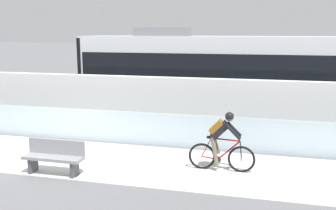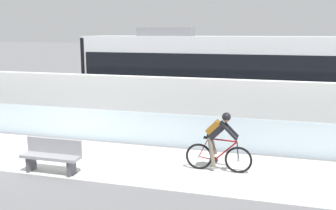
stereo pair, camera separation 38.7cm
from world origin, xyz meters
TOP-DOWN VIEW (x-y plane):
  - ground_plane at (0.00, 0.00)m, footprint 200.00×200.00m
  - bike_path_deck at (0.00, 0.00)m, footprint 32.00×3.20m
  - glass_parapet at (0.00, 1.85)m, footprint 32.00×0.05m
  - concrete_barrier_wall at (0.00, 3.65)m, footprint 32.00×0.36m
  - tram_rail_near at (0.00, 6.13)m, footprint 32.00×0.08m
  - tram_rail_far at (0.00, 7.57)m, footprint 32.00×0.08m
  - tram at (3.71, 6.85)m, footprint 11.06×2.54m
  - cyclist_on_bike at (5.17, -0.00)m, footprint 1.77×0.58m
  - bench at (0.98, -1.29)m, footprint 1.60×0.45m

SIDE VIEW (x-z plane):
  - ground_plane at x=0.00m, z-range 0.00..0.00m
  - tram_rail_near at x=0.00m, z-range 0.00..0.01m
  - tram_rail_far at x=0.00m, z-range 0.00..0.01m
  - bike_path_deck at x=0.00m, z-range 0.00..0.01m
  - bench at x=0.98m, z-range 0.03..0.92m
  - glass_parapet at x=0.00m, z-range 0.00..1.06m
  - cyclist_on_bike at x=5.17m, z-range -0.01..1.60m
  - concrete_barrier_wall at x=0.00m, z-range 0.00..2.02m
  - tram at x=3.71m, z-range -0.01..3.80m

